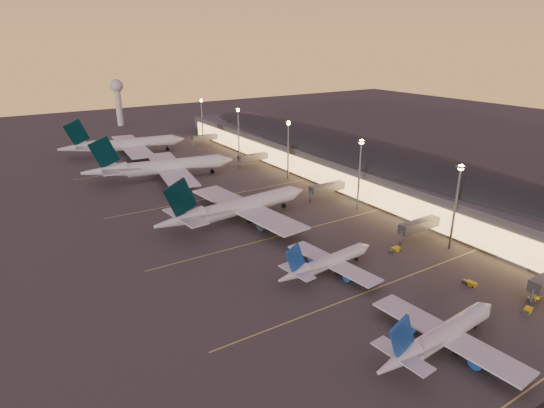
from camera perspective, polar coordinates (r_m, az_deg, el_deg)
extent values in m
plane|color=#3C3937|center=(120.97, 10.91, -9.47)|extent=(700.00, 700.00, 0.00)
cylinder|color=silver|center=(101.72, 21.47, -14.50)|extent=(23.25, 5.61, 3.92)
cone|color=silver|center=(111.98, 25.23, -11.70)|extent=(3.99, 4.18, 3.92)
cone|color=silver|center=(89.76, 15.46, -18.47)|extent=(10.66, 4.68, 3.92)
cube|color=silver|center=(101.28, 21.07, -15.07)|extent=(9.11, 33.41, 0.43)
cylinder|color=#194494|center=(105.62, 17.84, -13.94)|extent=(5.40, 3.32, 2.94)
cylinder|color=#194494|center=(99.93, 24.84, -17.12)|extent=(5.40, 3.32, 2.94)
cube|color=#194494|center=(87.10, 15.99, -15.69)|extent=(7.20, 1.12, 8.50)
cube|color=silver|center=(90.23, 16.01, -17.82)|extent=(4.58, 12.12, 0.27)
cylinder|color=black|center=(110.48, 24.07, -13.63)|extent=(0.34, 0.34, 1.55)
cylinder|color=black|center=(110.60, 24.05, -13.73)|extent=(1.15, 0.77, 1.10)
cylinder|color=black|center=(103.00, 19.38, -15.58)|extent=(0.34, 0.34, 1.55)
cylinder|color=black|center=(103.13, 19.36, -15.68)|extent=(1.15, 0.77, 1.10)
cylinder|color=black|center=(100.83, 22.04, -16.81)|extent=(0.34, 0.34, 1.55)
cylinder|color=black|center=(100.96, 22.02, -16.91)|extent=(1.15, 0.77, 1.10)
cylinder|color=silver|center=(123.92, 7.94, -6.88)|extent=(20.93, 5.77, 3.52)
cone|color=silver|center=(132.17, 11.54, -5.33)|extent=(3.70, 3.86, 3.52)
cone|color=silver|center=(114.33, 2.70, -8.89)|extent=(9.66, 4.52, 3.52)
cube|color=silver|center=(123.54, 7.60, -7.28)|extent=(9.22, 30.11, 0.39)
cylinder|color=#194494|center=(128.52, 5.68, -6.65)|extent=(4.93, 3.14, 2.64)
cylinder|color=#194494|center=(120.74, 10.05, -8.74)|extent=(4.93, 3.14, 2.64)
cube|color=#194494|center=(112.48, 2.92, -6.78)|extent=(6.47, 1.23, 7.63)
cube|color=silver|center=(114.75, 3.14, -8.48)|extent=(4.49, 10.97, 0.25)
cylinder|color=black|center=(130.90, 10.52, -6.71)|extent=(0.31, 0.31, 1.39)
cylinder|color=black|center=(130.99, 10.52, -6.79)|extent=(1.05, 0.72, 0.99)
cylinder|color=black|center=(125.45, 6.54, -7.72)|extent=(0.31, 0.31, 1.39)
cylinder|color=black|center=(125.54, 6.53, -7.81)|extent=(1.05, 0.72, 0.99)
cylinder|color=black|center=(122.49, 8.19, -8.53)|extent=(0.31, 0.31, 1.39)
cylinder|color=black|center=(122.59, 8.18, -8.61)|extent=(1.05, 0.72, 0.99)
cylinder|color=silver|center=(157.28, -2.85, 0.00)|extent=(37.47, 9.56, 5.61)
cone|color=silver|center=(170.06, 3.02, 1.55)|extent=(6.55, 6.22, 5.61)
cone|color=silver|center=(144.00, -11.54, -2.04)|extent=(17.25, 7.37, 5.61)
cube|color=silver|center=(156.64, -3.37, -0.48)|extent=(16.52, 55.04, 0.62)
cylinder|color=#5C5E63|center=(167.19, -5.41, 0.12)|extent=(8.78, 5.08, 4.21)
cylinder|color=#5C5E63|center=(149.11, -0.31, -2.31)|extent=(8.78, 5.08, 4.21)
cube|color=black|center=(141.85, -11.44, 0.76)|extent=(11.09, 2.02, 12.44)
cube|color=silver|center=(144.55, -10.85, -1.54)|extent=(8.04, 20.04, 0.39)
cylinder|color=black|center=(167.66, 1.48, -0.12)|extent=(0.49, 0.49, 2.24)
cylinder|color=black|center=(167.77, 1.48, -0.23)|extent=(1.67, 1.14, 1.57)
cylinder|color=black|center=(160.07, -4.52, -1.18)|extent=(0.49, 0.49, 2.24)
cylinder|color=black|center=(160.20, -4.51, -1.29)|extent=(1.67, 1.14, 1.57)
cylinder|color=black|center=(154.08, -2.86, -2.00)|extent=(0.49, 0.49, 2.24)
cylinder|color=black|center=(154.21, -2.86, -2.12)|extent=(1.67, 1.14, 1.57)
cylinder|color=silver|center=(208.19, -12.13, 4.74)|extent=(41.46, 12.63, 6.20)
cone|color=silver|center=(213.86, -5.86, 5.49)|extent=(7.51, 7.17, 6.20)
cone|color=silver|center=(204.60, -20.32, 3.89)|extent=(19.27, 9.06, 6.20)
cube|color=silver|center=(208.11, -12.64, 4.39)|extent=(21.27, 61.06, 0.68)
cylinder|color=#5C5E63|center=(221.41, -12.95, 4.73)|extent=(9.88, 6.06, 4.65)
cylinder|color=#5C5E63|center=(196.48, -11.44, 2.92)|extent=(9.88, 6.06, 4.65)
cube|color=black|center=(202.74, -20.33, 6.10)|extent=(12.22, 2.86, 13.76)
cube|color=silver|center=(204.47, -19.72, 4.23)|extent=(9.96, 22.35, 0.43)
cylinder|color=black|center=(213.17, -7.51, 4.17)|extent=(0.57, 0.57, 2.48)
cylinder|color=black|center=(213.27, -7.51, 4.07)|extent=(1.89, 1.35, 1.74)
cylinder|color=black|center=(212.87, -13.16, 3.78)|extent=(0.57, 0.57, 2.48)
cylinder|color=black|center=(212.97, -13.15, 3.69)|extent=(1.89, 1.35, 1.74)
cylinder|color=black|center=(204.65, -12.69, 3.17)|extent=(0.57, 0.57, 2.48)
cylinder|color=black|center=(204.76, -12.68, 3.07)|extent=(1.89, 1.35, 1.74)
cylinder|color=silver|center=(258.53, -16.75, 7.27)|extent=(41.05, 9.76, 6.15)
cone|color=silver|center=(263.77, -11.70, 7.94)|extent=(7.08, 6.71, 6.15)
cone|color=silver|center=(254.76, -23.29, 6.49)|extent=(18.84, 7.77, 6.15)
cube|color=silver|center=(258.41, -17.16, 6.98)|extent=(17.07, 60.26, 0.68)
cylinder|color=#5C5E63|center=(271.66, -17.38, 7.11)|extent=(9.56, 5.41, 4.61)
cylinder|color=#5C5E63|center=(246.55, -16.21, 5.98)|extent=(9.56, 5.41, 4.61)
cube|color=black|center=(253.30, -23.33, 8.26)|extent=(12.16, 2.00, 13.65)
cube|color=silver|center=(254.72, -22.82, 6.76)|extent=(8.45, 21.90, 0.43)
cylinder|color=black|center=(263.03, -13.00, 6.85)|extent=(0.53, 0.53, 2.46)
cylinder|color=black|center=(263.11, -13.00, 6.77)|extent=(1.81, 1.23, 1.72)
cylinder|color=black|center=(263.03, -17.55, 6.43)|extent=(0.53, 0.53, 2.46)
cylinder|color=black|center=(263.11, -17.54, 6.35)|extent=(1.81, 1.23, 1.72)
cylinder|color=black|center=(254.75, -17.18, 6.05)|extent=(0.53, 0.53, 2.46)
cylinder|color=black|center=(254.84, -17.17, 5.97)|extent=(1.81, 1.23, 1.72)
cube|color=#46464B|center=(207.79, 9.93, 4.98)|extent=(40.00, 255.00, 12.00)
ellipsoid|color=black|center=(206.35, 10.03, 6.59)|extent=(39.00, 253.00, 10.92)
cube|color=#F6B45F|center=(195.36, 5.50, 3.93)|extent=(0.40, 244.80, 8.00)
cylinder|color=slate|center=(123.91, 29.82, -10.08)|extent=(0.70, 0.70, 4.40)
cube|color=#5C5E63|center=(148.18, 18.03, -2.52)|extent=(16.00, 3.20, 3.00)
cylinder|color=slate|center=(143.31, 15.87, -4.07)|extent=(0.70, 0.70, 4.40)
cube|color=#5C5E63|center=(177.81, 6.97, 2.07)|extent=(16.00, 3.20, 3.00)
cylinder|color=slate|center=(173.76, 4.89, 0.92)|extent=(0.70, 0.70, 4.40)
cube|color=#5C5E63|center=(222.85, -2.37, 5.88)|extent=(16.00, 3.20, 3.00)
cylinder|color=slate|center=(219.64, -4.17, 5.02)|extent=(0.70, 0.70, 4.40)
cube|color=#5C5E63|center=(271.51, -8.43, 8.25)|extent=(16.00, 3.20, 3.00)
cylinder|color=slate|center=(268.88, -9.96, 7.55)|extent=(0.70, 0.70, 4.40)
cylinder|color=slate|center=(141.41, 21.97, -0.62)|extent=(0.70, 0.70, 25.00)
cube|color=slate|center=(137.78, 22.65, 4.33)|extent=(2.20, 2.20, 0.50)
sphere|color=#FFC753|center=(137.82, 22.64, 4.25)|extent=(1.80, 1.80, 1.80)
cylinder|color=slate|center=(166.07, 10.89, 3.45)|extent=(0.70, 0.70, 25.00)
cube|color=slate|center=(162.99, 11.18, 7.73)|extent=(2.20, 2.20, 0.50)
sphere|color=#FFC753|center=(163.03, 11.18, 7.67)|extent=(1.80, 1.80, 1.80)
cylinder|color=slate|center=(199.84, 2.04, 6.60)|extent=(0.70, 0.70, 25.00)
cube|color=slate|center=(197.29, 2.08, 10.19)|extent=(2.20, 2.20, 0.50)
sphere|color=#FFC753|center=(197.32, 2.08, 10.13)|extent=(1.80, 1.80, 1.80)
cylinder|color=slate|center=(237.37, -4.21, 8.70)|extent=(0.70, 0.70, 25.00)
cube|color=slate|center=(235.22, -4.29, 11.74)|extent=(2.20, 2.20, 0.50)
sphere|color=#FFC753|center=(235.25, -4.28, 11.69)|extent=(1.80, 1.80, 1.80)
cylinder|color=slate|center=(277.13, -8.75, 10.16)|extent=(0.70, 0.70, 25.00)
cube|color=slate|center=(275.30, -8.89, 12.76)|extent=(2.20, 2.20, 0.50)
sphere|color=#FFC753|center=(275.32, -8.88, 12.72)|extent=(1.80, 1.80, 1.80)
cylinder|color=silver|center=(348.38, -18.65, 11.43)|extent=(4.40, 4.40, 26.00)
sphere|color=silver|center=(346.72, -18.93, 13.87)|extent=(9.00, 9.00, 9.00)
cube|color=#D8C659|center=(99.62, 29.88, -19.26)|extent=(90.00, 0.36, 0.00)
cube|color=#D8C659|center=(117.94, 12.59, -10.42)|extent=(90.00, 0.36, 0.00)
cube|color=#D8C659|center=(145.24, 1.47, -3.88)|extent=(90.00, 0.36, 0.00)
cube|color=#D8C659|center=(181.66, -6.50, 0.99)|extent=(90.00, 0.36, 0.00)
cube|color=#D8C659|center=(230.33, -12.64, 4.73)|extent=(90.00, 0.36, 0.00)
cube|color=yellow|center=(128.14, 30.16, -9.99)|extent=(2.57, 1.66, 1.15)
cube|color=#5C5E63|center=(126.65, 29.77, -10.34)|extent=(1.51, 1.41, 0.84)
cylinder|color=black|center=(129.33, 30.02, -9.86)|extent=(0.47, 0.20, 0.46)
cylinder|color=black|center=(128.82, 30.64, -10.10)|extent=(0.47, 0.20, 0.46)
cylinder|color=black|center=(127.78, 29.63, -10.15)|extent=(0.47, 0.20, 0.46)
cylinder|color=black|center=(127.26, 30.26, -10.39)|extent=(0.47, 0.20, 0.46)
cube|color=yellow|center=(121.40, 29.46, -11.54)|extent=(2.63, 1.97, 1.08)
cube|color=#5C5E63|center=(119.96, 29.21, -11.96)|extent=(1.63, 1.56, 0.79)
cylinder|color=black|center=(122.44, 29.22, -11.39)|extent=(0.46, 0.27, 0.43)
cylinder|color=black|center=(122.20, 29.88, -11.58)|extent=(0.46, 0.27, 0.43)
cylinder|color=black|center=(120.92, 28.98, -11.75)|extent=(0.46, 0.27, 0.43)
cylinder|color=black|center=(120.68, 29.66, -11.94)|extent=(0.46, 0.27, 0.43)
cube|color=yellow|center=(139.18, 15.28, -5.48)|extent=(2.70, 1.87, 1.16)
cube|color=#5C5E63|center=(137.82, 14.81, -5.77)|extent=(1.63, 1.54, 0.85)
cylinder|color=black|center=(140.45, 15.24, -5.39)|extent=(0.48, 0.24, 0.47)
cylinder|color=black|center=(139.65, 15.76, -5.60)|extent=(0.48, 0.24, 0.47)
cylinder|color=black|center=(139.02, 14.77, -5.62)|extent=(0.48, 0.24, 0.47)
cylinder|color=black|center=(138.21, 15.30, -5.83)|extent=(0.48, 0.24, 0.47)
cube|color=yellow|center=(127.06, 23.75, -9.15)|extent=(1.48, 2.31, 1.04)
cube|color=#5C5E63|center=(127.88, 23.10, -8.93)|extent=(1.26, 1.36, 0.76)
cylinder|color=black|center=(127.39, 24.23, -9.31)|extent=(0.18, 0.42, 0.42)
cylinder|color=black|center=(126.28, 23.88, -9.52)|extent=(0.18, 0.42, 0.42)
cylinder|color=black|center=(128.13, 23.59, -9.03)|extent=(0.18, 0.42, 0.42)
cylinder|color=black|center=(127.03, 23.23, -9.24)|extent=(0.18, 0.42, 0.42)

